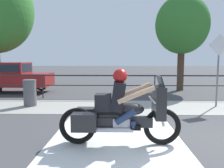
% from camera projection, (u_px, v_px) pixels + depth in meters
% --- Properties ---
extents(ground_plane, '(120.00, 120.00, 0.00)m').
position_uv_depth(ground_plane, '(195.00, 141.00, 4.70)').
color(ground_plane, '#424244').
extents(sidewalk_band, '(44.00, 2.40, 0.01)m').
position_uv_depth(sidewalk_band, '(163.00, 107.00, 8.08)').
color(sidewalk_band, '#99968E').
rests_on(sidewalk_band, ground).
extents(crosswalk_band, '(2.87, 6.00, 0.01)m').
position_uv_depth(crosswalk_band, '(116.00, 143.00, 4.55)').
color(crosswalk_band, silver).
rests_on(crosswalk_band, ground).
extents(fence_railing, '(36.00, 0.05, 1.07)m').
position_uv_depth(fence_railing, '(155.00, 80.00, 9.79)').
color(fence_railing, '#232326').
rests_on(fence_railing, ground).
extents(motorcycle, '(2.50, 0.76, 1.56)m').
position_uv_depth(motorcycle, '(120.00, 112.00, 4.44)').
color(motorcycle, black).
rests_on(motorcycle, ground).
extents(parked_car, '(4.08, 1.66, 1.61)m').
position_uv_depth(parked_car, '(11.00, 75.00, 11.64)').
color(parked_car, maroon).
rests_on(parked_car, ground).
extents(trash_bin, '(0.49, 0.49, 1.00)m').
position_uv_depth(trash_bin, '(30.00, 93.00, 8.20)').
color(trash_bin, '#515156').
rests_on(trash_bin, ground).
extents(street_sign, '(0.78, 0.06, 2.68)m').
position_uv_depth(street_sign, '(218.00, 61.00, 7.99)').
color(street_sign, slate).
rests_on(street_sign, ground).
extents(tree_behind_sign, '(2.96, 2.96, 5.33)m').
position_uv_depth(tree_behind_sign, '(182.00, 25.00, 12.17)').
color(tree_behind_sign, '#473323').
rests_on(tree_behind_sign, ground).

